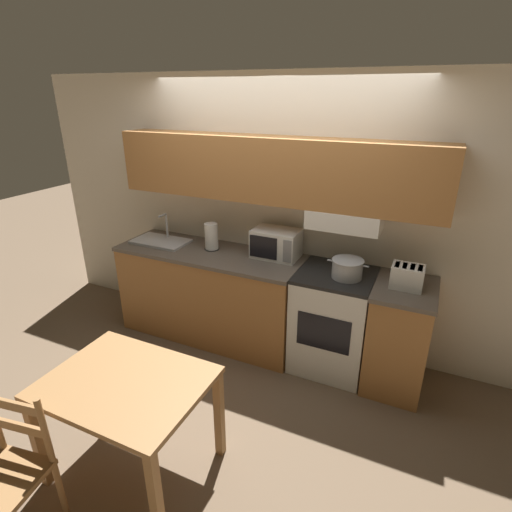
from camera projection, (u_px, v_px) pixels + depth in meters
name	position (u px, v px, depth m)	size (l,w,h in m)	color
ground_plane	(274.00, 329.00, 4.30)	(16.00, 16.00, 0.00)	brown
wall_back	(276.00, 197.00, 3.68)	(5.39, 0.38, 2.55)	silver
lower_counter_main	(211.00, 293.00, 4.07)	(1.86, 0.66, 0.93)	#A36B38
lower_counter_right_stub	(399.00, 336.00, 3.36)	(0.49, 0.66, 0.93)	#A36B38
stove_range	(332.00, 320.00, 3.59)	(0.65, 0.63, 0.93)	white
cooking_pot	(347.00, 268.00, 3.32)	(0.34, 0.27, 0.16)	#B7BABF
microwave	(276.00, 244.00, 3.71)	(0.43, 0.29, 0.27)	white
toaster	(407.00, 276.00, 3.15)	(0.26, 0.19, 0.18)	white
sink_basin	(161.00, 241.00, 4.11)	(0.57, 0.33, 0.28)	#B7BABF
paper_towel_roll	(211.00, 237.00, 3.90)	(0.15, 0.15, 0.26)	black
dining_table	(127.00, 394.00, 2.50)	(0.99, 0.76, 0.73)	#9E7042
chair_left_of_table	(9.00, 475.00, 2.18)	(0.44, 0.44, 0.89)	#9E7042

